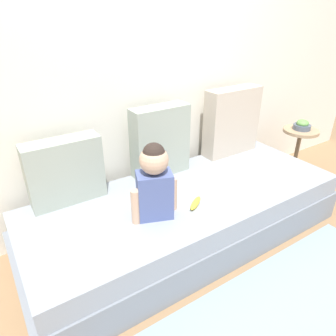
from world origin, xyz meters
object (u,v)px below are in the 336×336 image
at_px(throw_pillow_right, 232,122).
at_px(toddler, 154,181).
at_px(fruit_bowl, 302,125).
at_px(banana, 196,203).
at_px(couch, 187,216).
at_px(throw_pillow_left, 65,171).
at_px(side_table, 299,141).
at_px(throw_pillow_center, 160,141).

relative_size(throw_pillow_right, toddler, 1.17).
bearing_deg(fruit_bowl, throw_pillow_right, 166.44).
xyz_separation_m(throw_pillow_right, banana, (-0.80, -0.53, -0.28)).
xyz_separation_m(couch, fruit_bowl, (1.53, 0.18, 0.37)).
height_order(throw_pillow_left, throw_pillow_right, throw_pillow_right).
relative_size(throw_pillow_right, banana, 3.48).
xyz_separation_m(banana, side_table, (1.58, 0.35, -0.02)).
distance_m(banana, fruit_bowl, 1.62).
relative_size(toddler, banana, 2.97).
relative_size(couch, throw_pillow_center, 4.37).
relative_size(throw_pillow_center, throw_pillow_right, 0.93).
relative_size(toddler, side_table, 0.96).
relative_size(throw_pillow_right, side_table, 1.12).
height_order(throw_pillow_center, banana, throw_pillow_center).
distance_m(couch, fruit_bowl, 1.58).
distance_m(couch, side_table, 1.55).
height_order(throw_pillow_center, throw_pillow_right, throw_pillow_right).
distance_m(throw_pillow_left, throw_pillow_center, 0.75).
relative_size(throw_pillow_center, side_table, 1.05).
xyz_separation_m(throw_pillow_right, toddler, (-1.08, -0.48, -0.04)).
xyz_separation_m(couch, banana, (-0.05, -0.16, 0.22)).
bearing_deg(throw_pillow_center, couch, -90.00).
bearing_deg(throw_pillow_left, side_table, -4.73).
relative_size(couch, fruit_bowl, 14.41).
bearing_deg(throw_pillow_left, toddler, -49.44).
xyz_separation_m(throw_pillow_center, banana, (-0.05, -0.53, -0.26)).
bearing_deg(throw_pillow_right, throw_pillow_left, 180.00).
height_order(toddler, side_table, toddler).
xyz_separation_m(couch, throw_pillow_right, (0.75, 0.37, 0.50)).
distance_m(throw_pillow_center, throw_pillow_right, 0.75).
bearing_deg(throw_pillow_center, fruit_bowl, -7.03).
bearing_deg(throw_pillow_left, couch, -26.48).
xyz_separation_m(throw_pillow_left, side_table, (2.27, -0.19, -0.23)).
xyz_separation_m(throw_pillow_right, fruit_bowl, (0.78, -0.19, -0.13)).
bearing_deg(throw_pillow_center, side_table, -7.03).
bearing_deg(fruit_bowl, toddler, -171.14).
distance_m(throw_pillow_right, fruit_bowl, 0.81).
bearing_deg(fruit_bowl, banana, -167.64).
bearing_deg(throw_pillow_right, side_table, -13.56).
distance_m(couch, throw_pillow_right, 0.97).
bearing_deg(couch, throw_pillow_left, 153.52).
distance_m(throw_pillow_center, fruit_bowl, 1.54).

